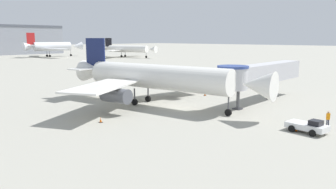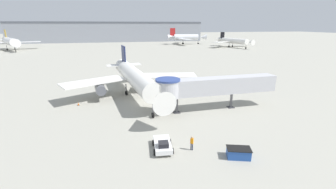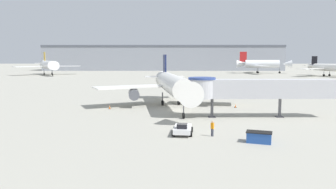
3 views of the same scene
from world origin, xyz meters
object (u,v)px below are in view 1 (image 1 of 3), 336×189
at_px(jet_bridge, 259,74).
at_px(background_jet_red_tail, 51,46).
at_px(traffic_cone_starboard_wing, 205,94).
at_px(background_jet_black_tail, 127,49).
at_px(ground_crew_marshaller, 328,118).
at_px(pushback_tug_white, 308,126).
at_px(traffic_cone_port_wing, 101,120).
at_px(main_airplane, 153,77).
at_px(traffic_cone_near_nose, 296,128).

distance_m(jet_bridge, background_jet_red_tail, 140.82).
height_order(traffic_cone_starboard_wing, background_jet_black_tail, background_jet_black_tail).
bearing_deg(jet_bridge, background_jet_red_tail, 73.16).
bearing_deg(ground_crew_marshaller, jet_bridge, -79.36).
relative_size(traffic_cone_starboard_wing, background_jet_black_tail, 0.02).
distance_m(pushback_tug_white, background_jet_black_tail, 136.85).
xyz_separation_m(pushback_tug_white, ground_crew_marshaller, (3.39, -0.87, 0.39)).
relative_size(pushback_tug_white, traffic_cone_port_wing, 6.47).
relative_size(main_airplane, ground_crew_marshaller, 17.63).
bearing_deg(background_jet_red_tail, traffic_cone_near_nose, 168.98).
distance_m(jet_bridge, background_jet_black_tail, 121.60).
distance_m(traffic_cone_near_nose, background_jet_black_tail, 136.20).
xyz_separation_m(main_airplane, traffic_cone_port_wing, (-11.02, -2.69, -3.76)).
bearing_deg(traffic_cone_starboard_wing, main_airplane, 175.64).
relative_size(jet_bridge, background_jet_black_tail, 0.69).
xyz_separation_m(main_airplane, background_jet_black_tail, (73.73, 94.34, 0.15)).
relative_size(pushback_tug_white, traffic_cone_starboard_wing, 6.25).
distance_m(traffic_cone_near_nose, traffic_cone_starboard_wing, 22.43).
height_order(traffic_cone_port_wing, background_jet_black_tail, background_jet_black_tail).
distance_m(main_airplane, ground_crew_marshaller, 23.19).
height_order(traffic_cone_port_wing, traffic_cone_starboard_wing, traffic_cone_starboard_wing).
bearing_deg(traffic_cone_port_wing, pushback_tug_white, -57.18).
height_order(main_airplane, traffic_cone_port_wing, main_airplane).
relative_size(jet_bridge, pushback_tug_white, 5.27).
bearing_deg(traffic_cone_starboard_wing, jet_bridge, -87.41).
bearing_deg(pushback_tug_white, background_jet_black_tail, 63.70).
height_order(traffic_cone_near_nose, ground_crew_marshaller, ground_crew_marshaller).
height_order(background_jet_black_tail, background_jet_red_tail, background_jet_red_tail).
xyz_separation_m(jet_bridge, background_jet_red_tail, (38.09, 135.57, 0.89)).
bearing_deg(background_jet_black_tail, traffic_cone_near_nose, -135.49).
height_order(main_airplane, traffic_cone_near_nose, main_airplane).
height_order(traffic_cone_near_nose, background_jet_black_tail, background_jet_black_tail).
relative_size(main_airplane, pushback_tug_white, 7.73).
bearing_deg(traffic_cone_near_nose, jet_bridge, 42.78).
xyz_separation_m(traffic_cone_port_wing, ground_crew_marshaller, (15.62, -19.84, 0.75)).
xyz_separation_m(ground_crew_marshaller, background_jet_red_tail, (45.35, 147.74, 4.21)).
bearing_deg(traffic_cone_starboard_wing, traffic_cone_port_wing, -175.37).
bearing_deg(jet_bridge, traffic_cone_port_wing, 160.35).
bearing_deg(background_jet_black_tail, traffic_cone_port_wing, -144.23).
distance_m(main_airplane, traffic_cone_starboard_wing, 12.06).
relative_size(traffic_cone_starboard_wing, background_jet_red_tail, 0.02).
distance_m(jet_bridge, pushback_tug_white, 15.97).
bearing_deg(traffic_cone_port_wing, traffic_cone_starboard_wing, 4.63).
distance_m(pushback_tug_white, traffic_cone_port_wing, 22.57).
bearing_deg(ground_crew_marshaller, background_jet_black_tail, -79.15).
distance_m(jet_bridge, traffic_cone_near_nose, 15.62).
bearing_deg(ground_crew_marshaller, traffic_cone_starboard_wing, -66.06).
bearing_deg(jet_bridge, main_airplane, 137.75).
xyz_separation_m(pushback_tug_white, background_jet_black_tail, (72.52, 115.99, 3.55)).
bearing_deg(background_jet_red_tail, traffic_cone_port_wing, 162.13).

